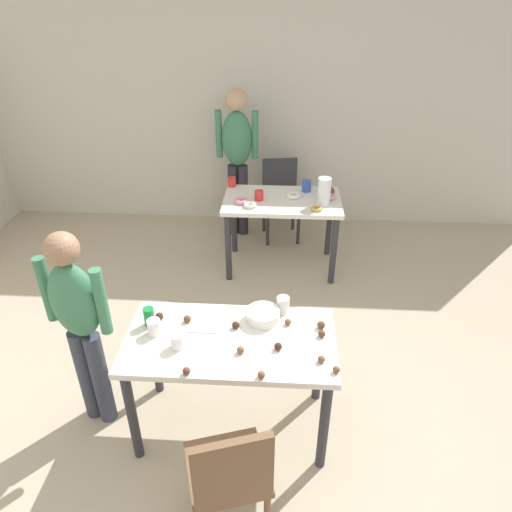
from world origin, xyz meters
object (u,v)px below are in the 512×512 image
object	(u,v)px
mixing_bowl	(263,315)
pitcher_far	(324,191)
dining_table_near	(231,352)
dining_table_far	(282,210)
chair_near_table	(230,474)
chair_far_table	(281,194)
person_adult_far	(237,151)
soda_can	(149,317)
person_girl_near	(79,318)

from	to	relation	value
mixing_bowl	pitcher_far	size ratio (longest dim) A/B	0.81
dining_table_near	dining_table_far	size ratio (longest dim) A/B	1.12
pitcher_far	chair_near_table	bearing A→B (deg)	-102.85
mixing_bowl	pitcher_far	xyz separation A→B (m)	(0.48, 1.73, 0.09)
chair_far_table	dining_table_near	bearing A→B (deg)	-95.56
chair_near_table	chair_far_table	bearing A→B (deg)	86.70
person_adult_far	chair_far_table	bearing A→B (deg)	-0.35
dining_table_near	mixing_bowl	xyz separation A→B (m)	(0.19, 0.19, 0.14)
chair_far_table	soda_can	size ratio (longest dim) A/B	7.13
chair_near_table	person_girl_near	xyz separation A→B (m)	(-0.97, 0.73, 0.35)
dining_table_near	dining_table_far	distance (m)	2.03
pitcher_far	soda_can	bearing A→B (deg)	-122.77
chair_near_table	mixing_bowl	size ratio (longest dim) A/B	4.13
dining_table_far	person_girl_near	world-z (taller)	person_girl_near
dining_table_far	person_adult_far	bearing A→B (deg)	125.45
mixing_bowl	person_adult_far	bearing A→B (deg)	98.94
person_girl_near	pitcher_far	bearing A→B (deg)	50.34
chair_far_table	pitcher_far	xyz separation A→B (m)	(0.40, -0.78, 0.38)
pitcher_far	dining_table_near	bearing A→B (deg)	-109.12
dining_table_near	chair_near_table	distance (m)	0.72
person_girl_near	mixing_bowl	xyz separation A→B (m)	(1.09, 0.17, -0.06)
person_girl_near	mixing_bowl	world-z (taller)	person_girl_near
dining_table_far	soda_can	xyz separation A→B (m)	(-0.79, -1.91, 0.18)
dining_table_near	soda_can	xyz separation A→B (m)	(-0.50, 0.10, 0.17)
dining_table_far	dining_table_near	bearing A→B (deg)	-98.01
dining_table_near	pitcher_far	bearing A→B (deg)	70.88
chair_near_table	soda_can	xyz separation A→B (m)	(-0.57, 0.80, 0.31)
pitcher_far	person_adult_far	bearing A→B (deg)	138.07
dining_table_near	pitcher_far	world-z (taller)	pitcher_far
soda_can	pitcher_far	bearing A→B (deg)	57.23
person_adult_far	chair_near_table	bearing A→B (deg)	-85.36
dining_table_near	soda_can	distance (m)	0.54
person_girl_near	chair_near_table	bearing A→B (deg)	-36.71
pitcher_far	dining_table_far	bearing A→B (deg)	166.24
dining_table_far	pitcher_far	bearing A→B (deg)	-13.76
chair_near_table	person_adult_far	size ratio (longest dim) A/B	0.54
dining_table_near	person_adult_far	size ratio (longest dim) A/B	0.77
pitcher_far	mixing_bowl	bearing A→B (deg)	-105.48
dining_table_far	person_girl_near	distance (m)	2.32
chair_far_table	pitcher_far	world-z (taller)	pitcher_far
dining_table_near	pitcher_far	size ratio (longest dim) A/B	4.82
chair_near_table	mixing_bowl	world-z (taller)	chair_near_table
dining_table_far	pitcher_far	size ratio (longest dim) A/B	4.31
chair_near_table	person_girl_near	size ratio (longest dim) A/B	0.61
soda_can	person_girl_near	bearing A→B (deg)	-168.96
dining_table_near	chair_near_table	size ratio (longest dim) A/B	1.44
person_adult_far	pitcher_far	distance (m)	1.18
dining_table_far	person_girl_near	size ratio (longest dim) A/B	0.79
dining_table_near	person_girl_near	size ratio (longest dim) A/B	0.88
mixing_bowl	person_girl_near	bearing A→B (deg)	-171.32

